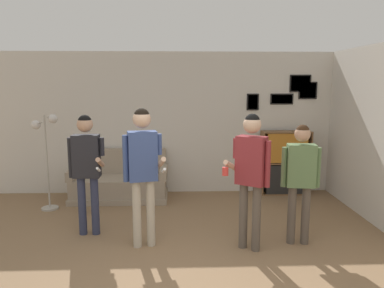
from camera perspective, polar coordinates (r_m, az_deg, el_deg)
wall_back at (r=7.21m, az=-1.62°, el=3.19°), size 8.19×0.08×2.70m
wall_right at (r=6.06m, az=27.26°, el=0.93°), size 0.06×6.22×2.70m
couch at (r=7.08m, az=-10.93°, el=-5.85°), size 1.75×0.80×0.89m
bookshelf at (r=7.40m, az=14.02°, el=-2.79°), size 0.93×0.30×1.22m
floor_lamp at (r=6.65m, az=-21.35°, el=-0.32°), size 0.43×0.28×1.62m
person_player_foreground_left at (r=5.35m, az=-15.78°, el=-2.67°), size 0.50×0.46×1.70m
person_player_foreground_center at (r=4.79m, az=-7.52°, el=-2.72°), size 0.55×0.45×1.81m
person_watcher_holding_cup at (r=4.73m, az=8.97°, el=-3.46°), size 0.59×0.37×1.75m
person_spectator_near_bookshelf at (r=5.07m, az=16.22°, el=-4.18°), size 0.50×0.24×1.60m
bottle_on_floor at (r=6.48m, az=-16.11°, el=-9.37°), size 0.07×0.07×0.22m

